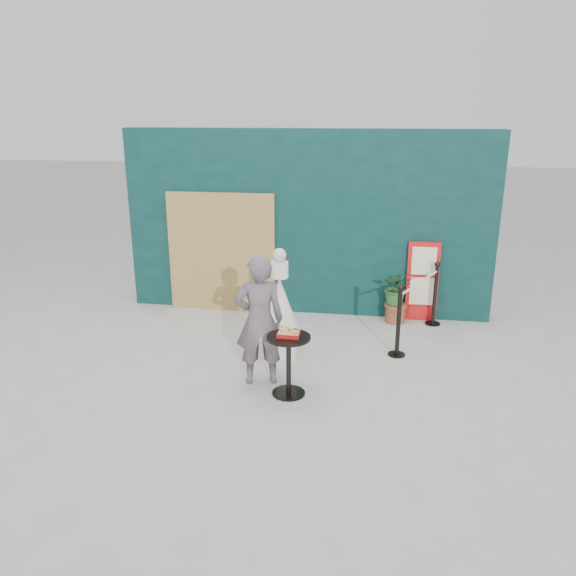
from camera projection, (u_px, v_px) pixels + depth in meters
name	position (u px, v px, depth m)	size (l,w,h in m)	color
ground	(272.00, 398.00, 6.67)	(60.00, 60.00, 0.00)	#ADAAA5
back_wall	(307.00, 223.00, 9.18)	(6.00, 0.30, 3.00)	#092828
bamboo_fence	(221.00, 253.00, 9.35)	(1.80, 0.08, 2.00)	tan
woman	(259.00, 320.00, 6.83)	(0.60, 0.39, 1.65)	#685963
menu_board	(422.00, 282.00, 8.97)	(0.50, 0.07, 1.30)	red
statue	(280.00, 311.00, 7.74)	(0.59, 0.59, 1.52)	silver
cafe_table	(289.00, 356.00, 6.63)	(0.52, 0.52, 0.75)	black
food_basket	(289.00, 333.00, 6.54)	(0.26, 0.19, 0.11)	#A81611
planter	(396.00, 292.00, 8.92)	(0.51, 0.45, 0.88)	brown
stanchion_barrier	(418.00, 307.00, 8.26)	(0.84, 1.54, 1.03)	black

